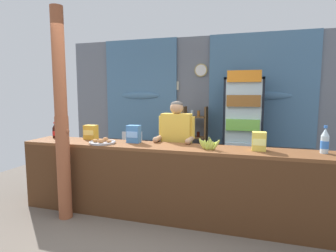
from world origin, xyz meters
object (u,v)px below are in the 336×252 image
shopkeeper (176,140)px  soda_bottle_water (325,142)px  snack_box_choco_powder (91,132)px  pastry_tray (102,142)px  stall_counter (165,176)px  banana_bunch (209,145)px  drink_fridge (243,123)px  snack_box_instant_noodle (259,141)px  timber_post (61,121)px  bottle_shelf_rack (195,139)px  plastic_lawn_chair (132,150)px  soda_bottle_cola (55,131)px  snack_box_biscuit (134,134)px

shopkeeper → soda_bottle_water: shopkeeper is taller
snack_box_choco_powder → pastry_tray: bearing=-37.7°
stall_counter → banana_bunch: bearing=2.8°
drink_fridge → banana_bunch: size_ratio=7.31×
stall_counter → soda_bottle_water: 1.93m
soda_bottle_water → snack_box_instant_noodle: soda_bottle_water is taller
timber_post → banana_bunch: (1.86, 0.32, -0.27)m
shopkeeper → snack_box_instant_noodle: shopkeeper is taller
bottle_shelf_rack → soda_bottle_water: (1.88, -1.97, 0.39)m
plastic_lawn_chair → soda_bottle_water: bearing=-27.3°
soda_bottle_water → snack_box_instant_noodle: 0.72m
bottle_shelf_rack → soda_bottle_cola: (-1.81, -1.95, 0.35)m
drink_fridge → snack_box_choco_powder: (-2.16, -1.67, -0.04)m
bottle_shelf_rack → shopkeeper: (0.04, -1.62, 0.25)m
soda_bottle_cola → snack_box_instant_noodle: bearing=-1.4°
stall_counter → drink_fridge: drink_fridge is taller
drink_fridge → soda_bottle_water: drink_fridge is taller
stall_counter → timber_post: timber_post is taller
shopkeeper → soda_bottle_water: (1.85, -0.36, 0.13)m
banana_bunch → drink_fridge: bearing=79.7°
shopkeeper → stall_counter: bearing=-90.6°
bottle_shelf_rack → plastic_lawn_chair: bearing=-164.3°
drink_fridge → shopkeeper: (-0.90, -1.40, -0.14)m
snack_box_instant_noodle → banana_bunch: bearing=-167.5°
bottle_shelf_rack → plastic_lawn_chair: bottle_shelf_rack is taller
snack_box_biscuit → banana_bunch: (1.07, -0.18, -0.06)m
shopkeeper → soda_bottle_water: size_ratio=4.80×
soda_bottle_cola → snack_box_choco_powder: soda_bottle_cola is taller
soda_bottle_water → snack_box_choco_powder: (-3.10, 0.09, -0.03)m
bottle_shelf_rack → plastic_lawn_chair: (-1.25, -0.35, -0.23)m
stall_counter → soda_bottle_water: bearing=6.3°
stall_counter → shopkeeper: 0.67m
pastry_tray → shopkeeper: bearing=30.4°
bottle_shelf_rack → shopkeeper: 1.64m
timber_post → pastry_tray: bearing=39.0°
timber_post → pastry_tray: 0.60m
snack_box_choco_powder → soda_bottle_water: bearing=-1.6°
stall_counter → bottle_shelf_rack: 2.18m
shopkeeper → snack_box_choco_powder: size_ratio=7.27×
pastry_tray → banana_bunch: bearing=-0.0°
bottle_shelf_rack → plastic_lawn_chair: 1.32m
stall_counter → timber_post: 1.51m
timber_post → soda_bottle_water: 3.20m
bottle_shelf_rack → snack_box_instant_noodle: (1.17, -2.02, 0.36)m
snack_box_instant_noodle → snack_box_biscuit: (-1.65, 0.06, 0.01)m
shopkeeper → soda_bottle_water: bearing=-10.9°
snack_box_choco_powder → snack_box_instant_noodle: bearing=-3.3°
timber_post → banana_bunch: bearing=9.8°
stall_counter → drink_fridge: size_ratio=2.01×
bottle_shelf_rack → snack_box_choco_powder: bearing=-122.9°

